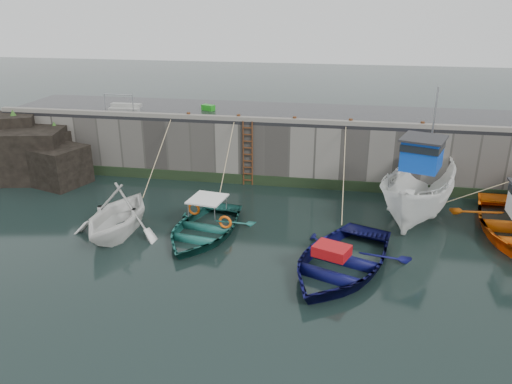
% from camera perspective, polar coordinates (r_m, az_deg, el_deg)
% --- Properties ---
extents(ground, '(120.00, 120.00, 0.00)m').
position_cam_1_polar(ground, '(15.66, -0.69, -12.15)').
color(ground, black).
rests_on(ground, ground).
extents(quay_back, '(30.00, 5.00, 3.00)m').
position_cam_1_polar(quay_back, '(26.43, 4.41, 5.55)').
color(quay_back, slate).
rests_on(quay_back, ground).
extents(road_back, '(30.00, 5.00, 0.16)m').
position_cam_1_polar(road_back, '(26.05, 4.51, 8.90)').
color(road_back, black).
rests_on(road_back, quay_back).
extents(kerb_back, '(30.00, 0.30, 0.20)m').
position_cam_1_polar(kerb_back, '(23.73, 3.92, 8.14)').
color(kerb_back, slate).
rests_on(kerb_back, road_back).
extents(algae_back, '(30.00, 0.08, 0.50)m').
position_cam_1_polar(algae_back, '(24.41, 3.70, 1.14)').
color(algae_back, black).
rests_on(algae_back, ground).
extents(rock_outcrop, '(5.85, 4.24, 3.41)m').
position_cam_1_polar(rock_outcrop, '(27.80, -24.02, 4.03)').
color(rock_outcrop, black).
rests_on(rock_outcrop, ground).
extents(ladder, '(0.51, 0.08, 3.20)m').
position_cam_1_polar(ladder, '(24.23, -0.96, 4.38)').
color(ladder, '#3F1E0F').
rests_on(ladder, ground).
extents(boat_near_white, '(3.88, 4.46, 2.29)m').
position_cam_1_polar(boat_near_white, '(20.41, -15.36, -4.55)').
color(boat_near_white, white).
rests_on(boat_near_white, ground).
extents(boat_near_white_rope, '(0.04, 4.65, 3.10)m').
position_cam_1_polar(boat_near_white_rope, '(24.13, -11.01, -0.09)').
color(boat_near_white_rope, tan).
rests_on(boat_near_white_rope, ground).
extents(boat_near_blue, '(4.18, 5.37, 1.02)m').
position_cam_1_polar(boat_near_blue, '(19.72, -6.03, -4.80)').
color(boat_near_blue, '#18564E').
rests_on(boat_near_blue, ground).
extents(boat_near_blue_rope, '(0.04, 4.25, 3.10)m').
position_cam_1_polar(boat_near_blue_rope, '(23.41, -3.25, -0.39)').
color(boat_near_blue_rope, tan).
rests_on(boat_near_blue_rope, ground).
extents(boat_near_navy, '(5.89, 6.82, 1.19)m').
position_cam_1_polar(boat_near_navy, '(17.46, 9.51, -8.66)').
color(boat_near_navy, '#0A0B40').
rests_on(boat_near_navy, ground).
extents(boat_near_navy_rope, '(0.04, 5.77, 3.10)m').
position_cam_1_polar(boat_near_navy_rope, '(22.01, 9.81, -2.13)').
color(boat_near_navy_rope, tan).
rests_on(boat_near_navy_rope, ground).
extents(boat_far_white, '(4.63, 7.30, 5.64)m').
position_cam_1_polar(boat_far_white, '(21.84, 18.20, 0.02)').
color(boat_far_white, white).
rests_on(boat_far_white, ground).
extents(fish_crate, '(0.75, 0.60, 0.28)m').
position_cam_1_polar(fish_crate, '(26.53, -5.48, 9.58)').
color(fish_crate, '#1A8818').
rests_on(fish_crate, road_back).
extents(railing, '(1.60, 1.05, 1.00)m').
position_cam_1_polar(railing, '(27.09, -14.77, 9.36)').
color(railing, '#A5A8AD').
rests_on(railing, road_back).
extents(bollard_a, '(0.18, 0.18, 0.28)m').
position_cam_1_polar(bollard_a, '(24.84, -7.72, 8.69)').
color(bollard_a, '#3F1E0F').
rests_on(bollard_a, road_back).
extents(bollard_b, '(0.18, 0.18, 0.28)m').
position_cam_1_polar(bollard_b, '(24.21, -2.00, 8.54)').
color(bollard_b, '#3F1E0F').
rests_on(bollard_b, road_back).
extents(bollard_c, '(0.18, 0.18, 0.28)m').
position_cam_1_polar(bollard_c, '(23.80, 4.44, 8.26)').
color(bollard_c, '#3F1E0F').
rests_on(bollard_c, road_back).
extents(bollard_d, '(0.18, 0.18, 0.28)m').
position_cam_1_polar(bollard_d, '(23.69, 10.76, 7.90)').
color(bollard_d, '#3F1E0F').
rests_on(bollard_d, road_back).
extents(bollard_e, '(0.18, 0.18, 0.28)m').
position_cam_1_polar(bollard_e, '(23.95, 18.48, 7.32)').
color(bollard_e, '#3F1E0F').
rests_on(bollard_e, road_back).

